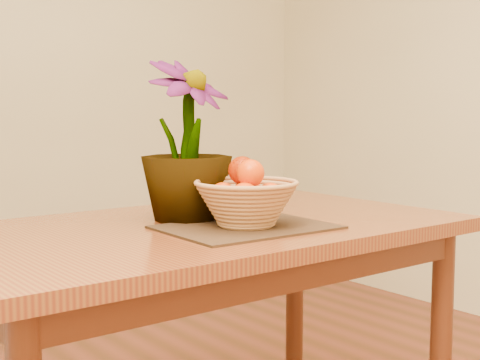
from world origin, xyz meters
TOP-DOWN VIEW (x-y plane):
  - table at (0.00, 0.30)m, footprint 1.40×0.80m
  - placemat at (0.04, 0.17)m, footprint 0.43×0.33m
  - wicker_basket at (0.04, 0.17)m, footprint 0.27×0.27m
  - orange_pile at (0.04, 0.17)m, footprint 0.16×0.16m
  - potted_plant at (-0.02, 0.37)m, footprint 0.31×0.31m

SIDE VIEW (x-z plane):
  - table at x=0.00m, z-range 0.29..1.04m
  - placemat at x=0.04m, z-range 0.75..0.76m
  - wicker_basket at x=0.04m, z-range 0.76..0.87m
  - orange_pile at x=0.04m, z-range 0.80..0.93m
  - potted_plant at x=-0.02m, z-range 0.75..1.20m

